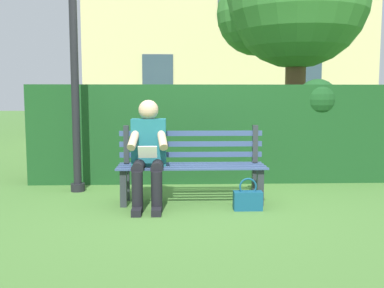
# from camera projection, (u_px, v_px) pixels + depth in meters

# --- Properties ---
(ground) EXTENTS (60.00, 60.00, 0.00)m
(ground) POSITION_uv_depth(u_px,v_px,m) (192.00, 203.00, 5.04)
(ground) COLOR #477533
(park_bench) EXTENTS (1.65, 0.48, 0.86)m
(park_bench) POSITION_uv_depth(u_px,v_px,m) (191.00, 164.00, 5.06)
(park_bench) COLOR #2D3338
(park_bench) RESTS_ON ground
(person_seated) EXTENTS (0.44, 0.73, 1.16)m
(person_seated) POSITION_uv_depth(u_px,v_px,m) (148.00, 150.00, 4.85)
(person_seated) COLOR #1E6672
(person_seated) RESTS_ON ground
(hedge_backdrop) EXTENTS (4.97, 0.70, 1.44)m
(hedge_backdrop) POSITION_uv_depth(u_px,v_px,m) (212.00, 131.00, 6.32)
(hedge_backdrop) COLOR #19471E
(hedge_backdrop) RESTS_ON ground
(tree) EXTENTS (2.58, 2.46, 4.13)m
(tree) POSITION_uv_depth(u_px,v_px,m) (290.00, 1.00, 7.69)
(tree) COLOR brown
(tree) RESTS_ON ground
(building_facade) EXTENTS (8.80, 2.89, 6.40)m
(building_facade) POSITION_uv_depth(u_px,v_px,m) (227.00, 33.00, 14.40)
(building_facade) COLOR beige
(building_facade) RESTS_ON ground
(handbag) EXTENTS (0.30, 0.13, 0.34)m
(handbag) POSITION_uv_depth(u_px,v_px,m) (248.00, 199.00, 4.71)
(handbag) COLOR navy
(handbag) RESTS_ON ground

